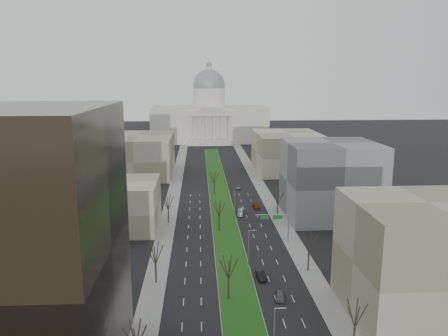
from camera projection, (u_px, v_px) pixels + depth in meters
name	position (u px, v px, depth m)	size (l,w,h in m)	color
ground	(219.00, 195.00, 166.09)	(600.00, 600.00, 0.00)	black
median	(220.00, 196.00, 165.08)	(8.00, 222.03, 0.20)	#999993
sidewalk_left	(169.00, 216.00, 140.64)	(5.00, 330.00, 0.15)	gray
sidewalk_right	(277.00, 214.00, 142.62)	(5.00, 330.00, 0.15)	gray
capitol	(209.00, 118.00, 309.10)	(80.00, 46.00, 55.00)	beige
building_beige_left	(113.00, 205.00, 128.58)	(26.00, 22.00, 14.00)	#9E957A
building_tan_right	(422.00, 260.00, 79.69)	(26.00, 24.00, 22.00)	gray
building_grey_right	(331.00, 180.00, 138.22)	(28.00, 26.00, 24.00)	#5A5C5E
building_far_left	(140.00, 155.00, 201.41)	(30.00, 40.00, 18.00)	gray
building_far_right	(287.00, 152.00, 210.27)	(30.00, 40.00, 18.00)	#9E957A
tree_left_near	(136.00, 335.00, 64.04)	(5.10, 5.10, 9.18)	black
tree_left_mid	(155.00, 253.00, 93.30)	(5.40, 5.40, 9.72)	black
tree_left_far	(168.00, 202.00, 132.45)	(5.28, 5.28, 9.50)	black
tree_right_near	(356.00, 313.00, 69.89)	(5.16, 5.16, 9.29)	black
tree_right_mid	(309.00, 242.00, 99.13)	(5.52, 5.52, 9.94)	black
tree_right_far	(278.00, 198.00, 138.37)	(5.04, 5.04, 9.07)	black
tree_median_a	(229.00, 267.00, 86.34)	(5.40, 5.40, 9.72)	black
tree_median_b	(219.00, 208.00, 125.45)	(5.40, 5.40, 9.72)	black
tree_median_c	(214.00, 177.00, 164.57)	(5.40, 5.40, 9.72)	black
streetlamp_median_a	(274.00, 334.00, 67.54)	(1.90, 0.20, 9.16)	gray
streetlamp_median_b	(249.00, 248.00, 101.77)	(1.90, 0.20, 9.16)	gray
streetlamp_median_c	(235.00, 201.00, 140.89)	(1.90, 0.20, 9.16)	gray
mast_arm_signs	(279.00, 221.00, 116.76)	(9.12, 0.24, 8.09)	gray
car_grey_near	(280.00, 295.00, 87.83)	(1.80, 4.47, 1.52)	#505458
car_black	(261.00, 275.00, 96.64)	(1.67, 4.78, 1.57)	black
car_red	(256.00, 206.00, 149.24)	(1.99, 4.88, 1.42)	maroon
car_grey_far	(238.00, 187.00, 175.74)	(2.31, 5.01, 1.39)	#54575D
box_van	(241.00, 212.00, 142.41)	(1.59, 6.79, 1.89)	silver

